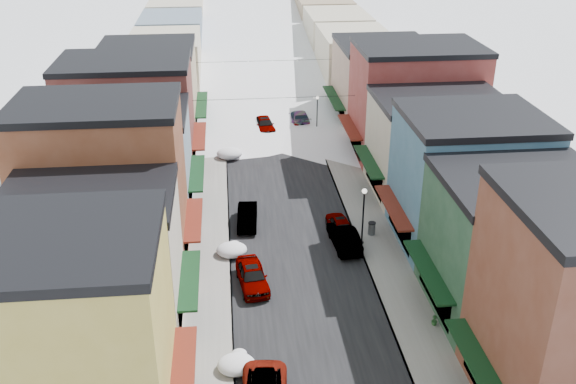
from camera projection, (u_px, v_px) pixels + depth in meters
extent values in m
cube|color=black|center=(263.00, 98.00, 84.85)|extent=(10.00, 160.00, 0.01)
cube|color=gray|center=(213.00, 99.00, 84.23)|extent=(3.20, 160.00, 0.15)
cube|color=gray|center=(312.00, 96.00, 85.41)|extent=(3.20, 160.00, 0.15)
cube|color=slate|center=(224.00, 98.00, 84.37)|extent=(0.10, 160.00, 0.15)
cube|color=slate|center=(301.00, 96.00, 85.27)|extent=(0.10, 160.00, 0.15)
cube|color=gold|center=(63.00, 343.00, 31.09)|extent=(10.00, 8.50, 11.00)
cube|color=black|center=(44.00, 240.00, 28.59)|extent=(10.20, 8.70, 0.50)
cube|color=maroon|center=(183.00, 372.00, 32.59)|extent=(1.20, 7.22, 0.15)
cube|color=beige|center=(96.00, 267.00, 39.14)|extent=(10.00, 8.00, 9.00)
cube|color=black|center=(85.00, 197.00, 37.08)|extent=(10.20, 8.20, 0.50)
cube|color=black|center=(189.00, 279.00, 40.21)|extent=(1.20, 6.80, 0.15)
cube|color=brown|center=(105.00, 189.00, 45.62)|extent=(11.00, 8.00, 12.00)
cube|color=black|center=(93.00, 105.00, 42.90)|extent=(11.20, 8.20, 0.50)
cube|color=maroon|center=(194.00, 219.00, 47.38)|extent=(1.20, 6.80, 0.15)
cube|color=#7A91A3|center=(129.00, 164.00, 54.04)|extent=(10.00, 9.00, 8.50)
cube|color=black|center=(123.00, 113.00, 52.08)|extent=(10.20, 9.20, 0.50)
cube|color=black|center=(197.00, 173.00, 55.00)|extent=(1.20, 7.65, 0.15)
cube|color=maroon|center=(129.00, 118.00, 61.58)|extent=(12.00, 9.00, 10.50)
cube|color=black|center=(123.00, 62.00, 59.19)|extent=(12.20, 9.20, 0.50)
cube|color=maroon|center=(199.00, 136.00, 63.06)|extent=(1.20, 7.65, 0.15)
cube|color=tan|center=(150.00, 93.00, 70.85)|extent=(10.00, 11.00, 9.50)
cube|color=black|center=(145.00, 47.00, 68.68)|extent=(10.20, 11.20, 0.50)
cube|color=black|center=(202.00, 104.00, 72.02)|extent=(1.20, 9.35, 0.15)
cube|color=black|center=(479.00, 365.00, 33.06)|extent=(1.20, 7.65, 0.15)
cube|color=#22472E|center=(515.00, 249.00, 41.06)|extent=(10.00, 9.00, 9.00)
cube|color=black|center=(527.00, 181.00, 39.00)|extent=(10.20, 9.20, 0.50)
cube|color=black|center=(428.00, 271.00, 41.12)|extent=(1.20, 7.65, 0.15)
cube|color=#396681|center=(467.00, 183.00, 48.91)|extent=(10.00, 9.00, 10.00)
cube|color=black|center=(476.00, 117.00, 46.63)|extent=(10.20, 9.20, 0.50)
cube|color=maroon|center=(393.00, 207.00, 49.19)|extent=(1.20, 7.65, 0.15)
cube|color=#BCB297|center=(436.00, 148.00, 57.35)|extent=(11.00, 9.00, 8.50)
cube|color=black|center=(441.00, 100.00, 55.39)|extent=(11.20, 9.20, 0.50)
cube|color=black|center=(368.00, 161.00, 57.26)|extent=(1.20, 7.65, 0.15)
cube|color=maroon|center=(415.00, 103.00, 64.91)|extent=(12.00, 9.00, 11.00)
cube|color=black|center=(420.00, 47.00, 62.42)|extent=(12.20, 9.20, 0.50)
cube|color=maroon|center=(350.00, 127.00, 65.32)|extent=(1.20, 7.65, 0.15)
cube|color=#9E7D68|center=(382.00, 85.00, 74.22)|extent=(10.00, 11.00, 9.00)
cube|color=black|center=(384.00, 44.00, 72.16)|extent=(10.20, 11.20, 0.50)
cube|color=black|center=(334.00, 98.00, 74.28)|extent=(1.20, 9.35, 0.15)
cube|color=gray|center=(166.00, 67.00, 83.78)|extent=(9.00, 13.00, 8.00)
cube|color=gray|center=(354.00, 62.00, 86.03)|extent=(9.00, 13.00, 8.00)
cube|color=gray|center=(172.00, 43.00, 96.33)|extent=(9.00, 13.00, 8.00)
cube|color=gray|center=(337.00, 39.00, 98.57)|extent=(9.00, 13.00, 8.00)
cube|color=gray|center=(178.00, 24.00, 108.88)|extent=(9.00, 13.00, 8.00)
cube|color=gray|center=(323.00, 21.00, 111.12)|extent=(9.00, 13.00, 8.00)
cube|color=gray|center=(182.00, 10.00, 121.42)|extent=(9.00, 13.00, 8.00)
cube|color=gray|center=(312.00, 7.00, 123.67)|extent=(9.00, 13.00, 8.00)
cylinder|color=black|center=(274.00, 98.00, 64.23)|extent=(16.40, 0.04, 0.04)
cylinder|color=black|center=(264.00, 61.00, 77.68)|extent=(16.40, 0.04, 0.04)
imported|color=#9C9EA4|center=(252.00, 276.00, 44.90)|extent=(2.51, 4.98, 1.63)
imported|color=black|center=(247.00, 217.00, 53.03)|extent=(1.87, 4.60, 1.48)
imported|color=#96979E|center=(236.00, 116.00, 75.98)|extent=(2.24, 4.81, 1.36)
imported|color=black|center=(344.00, 237.00, 49.77)|extent=(2.12, 5.10, 1.64)
imported|color=#9FA2A7|center=(340.00, 224.00, 52.04)|extent=(1.97, 4.18, 1.38)
imported|color=black|center=(299.00, 118.00, 75.13)|extent=(2.53, 5.82, 1.67)
imported|color=#9A9BA1|center=(264.00, 124.00, 73.00)|extent=(2.57, 5.17, 1.69)
imported|color=white|center=(265.00, 83.00, 88.58)|extent=(3.17, 5.64, 1.49)
cylinder|color=#55585A|center=(372.00, 229.00, 51.37)|extent=(0.58, 0.58, 1.00)
cylinder|color=black|center=(372.00, 223.00, 51.14)|extent=(0.62, 0.62, 0.07)
cylinder|color=black|center=(362.00, 242.00, 50.27)|extent=(0.33, 0.33, 0.11)
cylinder|color=black|center=(363.00, 219.00, 49.35)|extent=(0.13, 0.13, 4.36)
sphere|color=white|center=(365.00, 191.00, 48.33)|extent=(0.39, 0.39, 0.39)
cylinder|color=black|center=(317.00, 133.00, 72.40)|extent=(0.30, 0.30, 0.10)
cylinder|color=black|center=(317.00, 116.00, 71.55)|extent=(0.12, 0.12, 4.02)
sphere|color=white|center=(317.00, 98.00, 70.61)|extent=(0.36, 0.36, 0.36)
imported|color=#2D622D|center=(434.00, 320.00, 40.86)|extent=(0.52, 0.52, 0.68)
ellipsoid|color=white|center=(236.00, 365.00, 37.13)|extent=(2.21, 1.87, 0.94)
ellipsoid|color=white|center=(239.00, 354.00, 38.33)|extent=(0.95, 0.85, 0.47)
ellipsoid|color=white|center=(232.00, 250.00, 48.70)|extent=(2.34, 1.98, 0.99)
ellipsoid|color=white|center=(234.00, 244.00, 49.90)|extent=(1.00, 0.90, 0.50)
ellipsoid|color=white|center=(229.00, 153.00, 65.90)|extent=(2.65, 2.24, 1.12)
ellipsoid|color=white|center=(231.00, 151.00, 67.11)|extent=(1.13, 1.02, 0.57)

